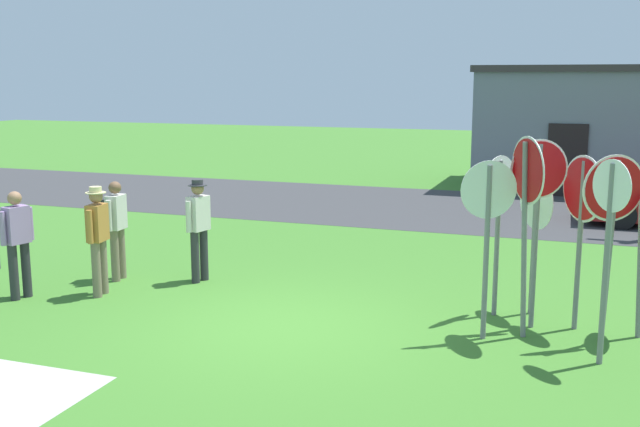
{
  "coord_description": "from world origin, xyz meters",
  "views": [
    {
      "loc": [
        3.76,
        -9.12,
        3.4
      ],
      "look_at": [
        -0.1,
        1.69,
        1.3
      ],
      "focal_mm": 41.87,
      "sensor_mm": 36.0,
      "label": 1
    }
  ],
  "objects": [
    {
      "name": "ground_plane",
      "position": [
        0.0,
        0.0,
        0.0
      ],
      "size": [
        80.0,
        80.0,
        0.0
      ],
      "primitive_type": "plane",
      "color": "#3D7528"
    },
    {
      "name": "street_asphalt",
      "position": [
        0.0,
        10.18,
        0.0
      ],
      "size": [
        60.0,
        6.4,
        0.01
      ],
      "primitive_type": "cube",
      "color": "#38383A",
      "rests_on": "ground"
    },
    {
      "name": "building_background",
      "position": [
        3.27,
        15.58,
        1.88
      ],
      "size": [
        5.67,
        4.63,
        3.75
      ],
      "color": "slate",
      "rests_on": "ground"
    },
    {
      "name": "stop_sign_leaning_left",
      "position": [
        4.12,
        0.79,
        1.71
      ],
      "size": [
        0.76,
        0.47,
        2.46
      ],
      "color": "slate",
      "rests_on": "ground"
    },
    {
      "name": "stop_sign_far_back",
      "position": [
        3.14,
        1.77,
        1.43
      ],
      "size": [
        0.5,
        0.68,
        2.09
      ],
      "color": "slate",
      "rests_on": "ground"
    },
    {
      "name": "stop_sign_nearest",
      "position": [
        2.64,
        1.52,
        1.6
      ],
      "size": [
        0.38,
        0.76,
        2.32
      ],
      "color": "slate",
      "rests_on": "ground"
    },
    {
      "name": "stop_sign_leaning_right",
      "position": [
        2.63,
        0.46,
        1.62
      ],
      "size": [
        0.66,
        0.38,
        2.37
      ],
      "color": "slate",
      "rests_on": "ground"
    },
    {
      "name": "stop_sign_rear_right",
      "position": [
        4.07,
        0.03,
        1.64
      ],
      "size": [
        0.41,
        0.48,
        2.48
      ],
      "color": "slate",
      "rests_on": "ground"
    },
    {
      "name": "stop_sign_center_cluster",
      "position": [
        3.19,
        1.14,
        1.79
      ],
      "size": [
        0.72,
        0.37,
        2.6
      ],
      "color": "slate",
      "rests_on": "ground"
    },
    {
      "name": "stop_sign_tallest",
      "position": [
        3.76,
        1.27,
        1.66
      ],
      "size": [
        0.52,
        0.74,
        2.39
      ],
      "color": "slate",
      "rests_on": "ground"
    },
    {
      "name": "stop_sign_low_front",
      "position": [
        3.08,
        0.68,
        1.86
      ],
      "size": [
        0.49,
        0.78,
        2.67
      ],
      "color": "slate",
      "rests_on": "ground"
    },
    {
      "name": "person_with_sunhat",
      "position": [
        -3.64,
        1.33,
        0.98
      ],
      "size": [
        0.38,
        0.57,
        1.69
      ],
      "color": "#7A6B56",
      "rests_on": "ground"
    },
    {
      "name": "person_holding_notes",
      "position": [
        -3.34,
        0.44,
        0.98
      ],
      "size": [
        0.32,
        0.56,
        1.74
      ],
      "color": "#7A6B56",
      "rests_on": "ground"
    },
    {
      "name": "person_on_left",
      "position": [
        -2.26,
        1.69,
        0.98
      ],
      "size": [
        0.32,
        0.56,
        1.74
      ],
      "color": "#2D2D33",
      "rests_on": "ground"
    },
    {
      "name": "person_near_signs",
      "position": [
        -4.43,
        -0.12,
        0.98
      ],
      "size": [
        0.41,
        0.56,
        1.69
      ],
      "color": "#2D2D33",
      "rests_on": "ground"
    }
  ]
}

